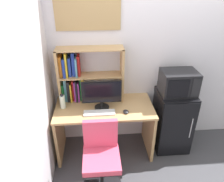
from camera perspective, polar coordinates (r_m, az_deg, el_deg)
wall_back at (r=3.25m, az=21.26°, el=8.46°), size 6.40×0.04×2.60m
wall_left at (r=1.65m, az=-26.56°, el=-13.20°), size 0.04×4.40×2.60m
desk at (r=3.00m, az=-1.98°, el=-7.88°), size 1.30×0.66×0.77m
hutch_bookshelf at (r=2.89m, az=-8.57°, el=4.10°), size 0.86×0.24×0.74m
monitor at (r=2.73m, az=-2.79°, el=-0.75°), size 0.51×0.19×0.39m
keyboard at (r=2.73m, az=-3.37°, el=-5.80°), size 0.40×0.12×0.02m
computer_mouse at (r=2.74m, az=3.70°, el=-5.50°), size 0.07×0.09×0.03m
water_bottle at (r=2.86m, az=-12.98°, el=-2.77°), size 0.07×0.07×0.20m
mini_fridge at (r=3.26m, az=15.69°, el=-7.53°), size 0.48×0.50×0.90m
microwave at (r=2.95m, az=17.21°, el=2.14°), size 0.46×0.35×0.32m
desk_chair at (r=2.64m, az=-2.81°, el=-18.05°), size 0.48×0.48×0.88m
wall_corkboard at (r=2.75m, az=-6.47°, el=19.97°), size 0.80×0.02×0.42m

